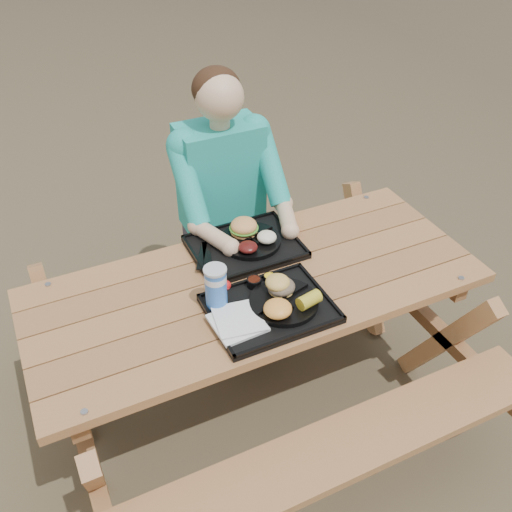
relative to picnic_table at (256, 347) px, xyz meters
name	(u,v)px	position (x,y,z in m)	size (l,w,h in m)	color
ground	(256,401)	(0.00, 0.00, -0.38)	(60.00, 60.00, 0.00)	#999999
picnic_table	(256,347)	(0.00, 0.00, 0.00)	(1.80, 1.49, 0.75)	#999999
tray_near	(270,309)	(-0.03, -0.17, 0.39)	(0.45, 0.35, 0.02)	black
tray_far	(245,248)	(0.05, 0.21, 0.39)	(0.45, 0.35, 0.02)	black
plate_near	(284,302)	(0.03, -0.18, 0.41)	(0.26, 0.26, 0.02)	black
plate_far	(251,241)	(0.08, 0.22, 0.41)	(0.26, 0.26, 0.02)	black
napkin_stack	(237,322)	(-0.17, -0.20, 0.40)	(0.18, 0.18, 0.02)	white
soda_cup	(216,288)	(-0.20, -0.08, 0.48)	(0.08, 0.08, 0.16)	blue
condiment_bbq	(254,282)	(-0.03, -0.04, 0.41)	(0.06, 0.06, 0.03)	#320E05
condiment_mustard	(270,278)	(0.04, -0.04, 0.41)	(0.05, 0.05, 0.03)	yellow
sandwich	(281,281)	(0.04, -0.13, 0.47)	(0.10, 0.10, 0.10)	#E8B452
mac_cheese	(278,309)	(-0.03, -0.24, 0.44)	(0.10, 0.10, 0.05)	#FFAB43
corn_cob	(309,300)	(0.10, -0.25, 0.44)	(0.09, 0.09, 0.05)	gold
cutlery_far	(207,253)	(-0.12, 0.23, 0.40)	(0.03, 0.18, 0.01)	black
burger	(244,223)	(0.07, 0.27, 0.47)	(0.12, 0.12, 0.10)	#EA9A52
baked_beans	(248,247)	(0.04, 0.15, 0.43)	(0.08, 0.08, 0.04)	#501110
potato_salad	(267,237)	(0.13, 0.17, 0.44)	(0.08, 0.08, 0.05)	white
diner	(224,219)	(0.12, 0.62, 0.27)	(0.48, 0.84, 1.28)	#1CA7C7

